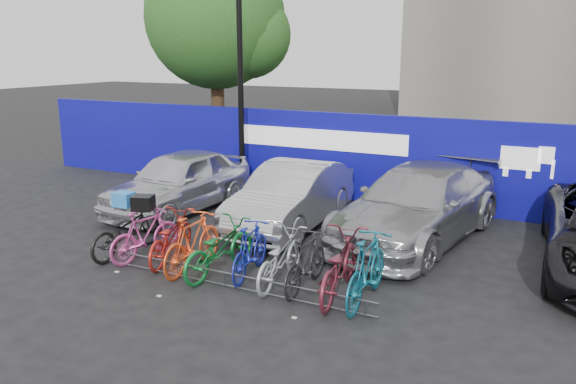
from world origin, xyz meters
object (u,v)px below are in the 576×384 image
Objects in this scene: bike_rack at (224,279)px; car_2 at (418,204)px; tree at (221,22)px; bike_8 at (338,266)px; car_0 at (179,181)px; bike_2 at (170,238)px; bike_3 at (193,242)px; car_1 at (292,196)px; bike_7 at (306,262)px; bike_6 at (280,258)px; bike_9 at (367,269)px; lamppost at (240,79)px; bike_5 at (250,250)px; bike_1 at (145,235)px; bike_4 at (219,248)px; bike_0 at (126,230)px.

bike_rack is 1.02× the size of car_2.
tree is 14.06m from bike_8.
car_0 reaches higher than bike_2.
bike_3 is 0.89× the size of bike_8.
car_1 reaches higher than bike_7.
bike_9 reaches higher than bike_6.
lamppost reaches higher than bike_5.
bike_5 is at bearing -7.15° from bike_6.
bike_1 reaches higher than bike_2.
bike_8 is (-0.47, -3.51, -0.25)m from car_2.
car_2 is 2.82× the size of bike_4.
bike_0 is 4.60m from bike_8.
bike_rack is 3.32× the size of bike_1.
bike_7 is (1.15, -0.09, -0.00)m from bike_5.
car_2 is 5.31m from bike_2.
bike_3 reaches higher than bike_4.
car_0 is at bearing -27.41° from bike_9.
bike_0 is (-2.69, 0.55, 0.34)m from bike_rack.
bike_9 reaches higher than bike_7.
car_2 is at bearing -131.54° from bike_5.
tree is at bearing -61.93° from bike_3.
car_2 is at bearing -89.61° from bike_9.
car_0 is 6.09m from car_2.
bike_5 is at bearing -4.60° from bike_7.
bike_0 is at bearing 4.49° from bike_4.
car_1 is (2.71, -2.30, -2.53)m from lamppost.
bike_6 is at bearing -103.92° from car_2.
bike_0 is 1.73m from bike_3.
bike_1 is at bearing -4.82° from bike_3.
car_1 is 2.31× the size of bike_9.
bike_1 is (-2.16, 0.50, 0.35)m from bike_rack.
bike_5 reaches higher than bike_6.
bike_3 is at bearing 2.99° from bike_6.
lamppost is at bearing 171.70° from car_2.
bike_2 is at bearing -1.53° from bike_7.
bike_4 is 1.16× the size of bike_7.
car_0 is 2.52× the size of bike_6.
lamppost is 7.27m from bike_6.
tree reaches higher than car_2.
bike_0 is 2.84m from bike_5.
bike_3 is at bearing -68.16° from lamppost.
car_1 is at bearing -99.84° from bike_3.
bike_2 is at bearing -53.55° from car_0.
bike_6 is 1.13m from bike_8.
bike_3 reaches higher than bike_8.
lamppost reaches higher than bike_2.
tree is at bearing -66.48° from bike_0.
bike_2 is at bearing -1.79° from bike_9.
tree is 1.28× the size of lamppost.
bike_8 is (5.60, -3.10, -0.24)m from car_0.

